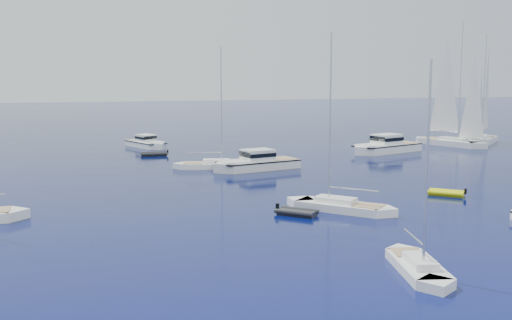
{
  "coord_description": "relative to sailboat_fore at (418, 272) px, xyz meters",
  "views": [
    {
      "loc": [
        -18.09,
        -36.91,
        10.83
      ],
      "look_at": [
        -1.57,
        22.06,
        2.2
      ],
      "focal_mm": 43.85,
      "sensor_mm": 36.0,
      "label": 1
    }
  ],
  "objects": [
    {
      "name": "sailboat_fore",
      "position": [
        0.0,
        0.0,
        0.0
      ],
      "size": [
        3.75,
        8.38,
        11.93
      ],
      "primitive_type": null,
      "rotation": [
        0.0,
        0.0,
        2.93
      ],
      "color": "white",
      "rests_on": "ground"
    },
    {
      "name": "sailboat_mid_r",
      "position": [
        1.98,
        15.31,
        0.0
      ],
      "size": [
        8.66,
        8.81,
        14.41
      ],
      "primitive_type": null,
      "rotation": [
        0.0,
        0.0,
        0.77
      ],
      "color": "white",
      "rests_on": "ground"
    },
    {
      "name": "sailboat_centre",
      "position": [
        -3.17,
        39.51,
        0.0
      ],
      "size": [
        9.92,
        4.58,
        14.12
      ],
      "primitive_type": null,
      "rotation": [
        0.0,
        0.0,
        4.49
      ],
      "color": "white",
      "rests_on": "ground"
    },
    {
      "name": "motor_cruiser_distant",
      "position": [
        22.26,
        47.08,
        0.0
      ],
      "size": [
        12.61,
        7.7,
        3.17
      ],
      "primitive_type": null,
      "rotation": [
        0.0,
        0.0,
        1.93
      ],
      "color": "white",
      "rests_on": "ground"
    },
    {
      "name": "motor_cruiser_horizon",
      "position": [
        -8.4,
        61.88,
        0.0
      ],
      "size": [
        6.18,
        9.34,
        2.36
      ],
      "primitive_type": null,
      "rotation": [
        0.0,
        0.0,
        3.56
      ],
      "color": "white",
      "rests_on": "ground"
    },
    {
      "name": "ground",
      "position": [
        0.68,
        7.6,
        0.0
      ],
      "size": [
        400.0,
        400.0,
        0.0
      ],
      "primitive_type": "plane",
      "color": "#09125C",
      "rests_on": "ground"
    },
    {
      "name": "tender_yellow",
      "position": [
        13.49,
        18.47,
        0.0
      ],
      "size": [
        3.65,
        3.52,
        0.95
      ],
      "primitive_type": null,
      "rotation": [
        0.0,
        0.0,
        0.85
      ],
      "color": "#D8DF0D",
      "rests_on": "ground"
    },
    {
      "name": "sailboat_sails_far",
      "position": [
        42.37,
        53.74,
        0.0
      ],
      "size": [
        10.6,
        10.25,
        17.21
      ],
      "primitive_type": null,
      "rotation": [
        0.0,
        0.0,
        2.33
      ],
      "color": "white",
      "rests_on": "ground"
    },
    {
      "name": "tender_grey_far",
      "position": [
        -8.45,
        52.18,
        0.0
      ],
      "size": [
        3.63,
        2.07,
        0.95
      ],
      "primitive_type": null,
      "rotation": [
        0.0,
        0.0,
        1.54
      ],
      "color": "black",
      "rests_on": "ground"
    },
    {
      "name": "sailboat_sails_r",
      "position": [
        35.43,
        51.95,
        0.0
      ],
      "size": [
        8.23,
        13.05,
        18.81
      ],
      "primitive_type": null,
      "rotation": [
        0.0,
        0.0,
        3.56
      ],
      "color": "silver",
      "rests_on": "ground"
    },
    {
      "name": "tender_grey_near",
      "position": [
        -1.82,
        14.8,
        0.0
      ],
      "size": [
        3.64,
        3.58,
        0.95
      ],
      "primitive_type": null,
      "rotation": [
        0.0,
        0.0,
        3.95
      ],
      "color": "black",
      "rests_on": "ground"
    },
    {
      "name": "motor_cruiser_centre",
      "position": [
        1.24,
        37.29,
        0.0
      ],
      "size": [
        11.55,
        6.06,
        2.9
      ],
      "primitive_type": null,
      "rotation": [
        0.0,
        0.0,
        1.83
      ],
      "color": "silver",
      "rests_on": "ground"
    }
  ]
}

